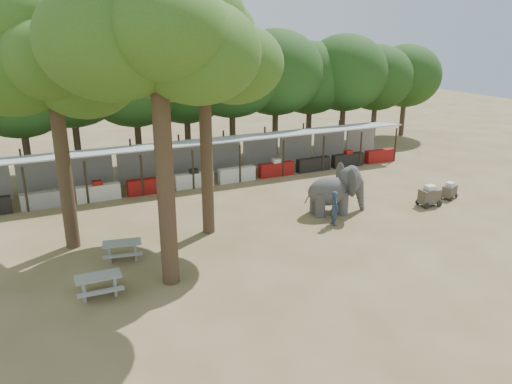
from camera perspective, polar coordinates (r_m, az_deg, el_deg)
name	(u,v)px	position (r m, az deg, el deg)	size (l,w,h in m)	color
ground	(333,272)	(20.22, 8.77, -9.06)	(100.00, 100.00, 0.00)	brown
vendor_stalls	(210,162)	(31.42, -5.27, 3.41)	(28.00, 2.99, 2.80)	#A7A9AE
yard_tree_left	(46,55)	(21.97, -22.91, 14.27)	(7.10, 6.90, 11.02)	#332316
yard_tree_center	(151,28)	(17.43, -11.96, 17.89)	(7.10, 6.90, 12.04)	#332316
yard_tree_back	(198,44)	(22.13, -6.60, 16.44)	(7.10, 6.90, 11.36)	#332316
backdrop_trees	(182,84)	(35.47, -8.43, 12.12)	(46.46, 5.95, 8.33)	#332316
elephant	(336,190)	(26.05, 9.18, 0.24)	(3.34, 2.49, 2.49)	#3B3939
handler	(335,208)	(24.54, 8.96, -1.83)	(0.62, 0.42, 1.73)	#26384C
picnic_table_near	(99,283)	(19.02, -17.54, -9.85)	(1.63, 1.48, 0.79)	gray
picnic_table_far	(122,248)	(21.55, -15.03, -6.21)	(1.77, 1.65, 0.78)	gray
cart_front	(429,196)	(28.51, 19.20, -0.41)	(1.21, 0.82, 1.16)	#3D3328
cart_back	(450,191)	(30.14, 21.25, 0.15)	(1.15, 0.96, 0.96)	#3D3328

